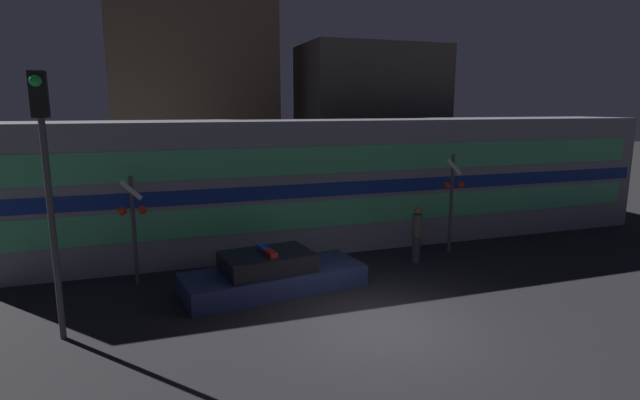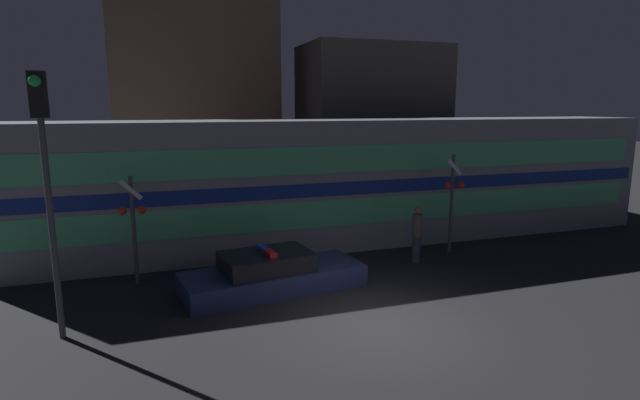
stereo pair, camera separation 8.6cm
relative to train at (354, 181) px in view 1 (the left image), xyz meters
name	(u,v)px [view 1 (the left image)]	position (x,y,z in m)	size (l,w,h in m)	color
ground_plane	(383,327)	(-2.22, -7.08, -2.21)	(120.00, 120.00, 0.00)	black
train	(354,181)	(0.00, 0.00, 0.00)	(23.34, 2.96, 4.41)	gray
police_car	(272,275)	(-4.03, -4.03, -1.78)	(5.04, 2.43, 1.18)	navy
pedestrian	(417,234)	(0.86, -3.11, -1.29)	(0.30, 0.30, 1.79)	#3F384C
crossing_signal_near	(452,196)	(2.47, -2.54, -0.25)	(0.74, 0.29, 3.31)	#4C4C51
crossing_signal_far	(133,221)	(-7.48, -2.42, -0.40)	(0.74, 0.29, 3.03)	#4C4C51
traffic_light_corner	(45,158)	(-8.93, -5.36, 1.65)	(0.30, 0.46, 5.55)	#4C4C51
building_left	(194,106)	(-4.74, 8.86, 2.68)	(7.41, 4.87, 9.78)	brown
building_center	(370,125)	(3.94, 7.27, 1.73)	(6.99, 4.43, 7.87)	#47423D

